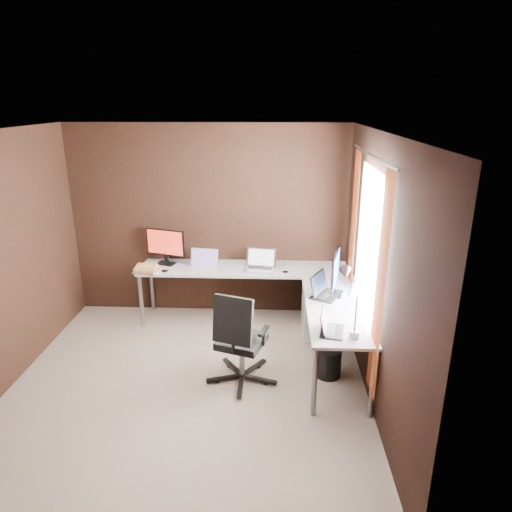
{
  "coord_description": "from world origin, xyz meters",
  "views": [
    {
      "loc": [
        0.86,
        -3.94,
        2.76
      ],
      "look_at": [
        0.65,
        0.95,
        1.08
      ],
      "focal_mm": 32.0,
      "sensor_mm": 36.0,
      "label": 1
    }
  ],
  "objects_px": {
    "drawer_pedestal": "(320,312)",
    "laptop_white": "(203,264)",
    "desk_lamp": "(348,293)",
    "book_stack": "(146,269)",
    "wastebasket": "(328,362)",
    "monitor_left": "(165,245)",
    "laptop_silver": "(260,265)",
    "office_chair": "(240,356)",
    "monitor_right": "(335,272)",
    "laptop_black_big": "(324,291)",
    "laptop_black_small": "(329,328)"
  },
  "relations": [
    {
      "from": "drawer_pedestal",
      "to": "laptop_silver",
      "type": "height_order",
      "value": "laptop_silver"
    },
    {
      "from": "monitor_left",
      "to": "monitor_right",
      "type": "bearing_deg",
      "value": -6.07
    },
    {
      "from": "book_stack",
      "to": "wastebasket",
      "type": "relative_size",
      "value": 0.98
    },
    {
      "from": "laptop_white",
      "to": "wastebasket",
      "type": "bearing_deg",
      "value": -31.03
    },
    {
      "from": "monitor_left",
      "to": "book_stack",
      "type": "height_order",
      "value": "monitor_left"
    },
    {
      "from": "book_stack",
      "to": "laptop_silver",
      "type": "bearing_deg",
      "value": 6.8
    },
    {
      "from": "drawer_pedestal",
      "to": "laptop_white",
      "type": "bearing_deg",
      "value": 168.12
    },
    {
      "from": "laptop_silver",
      "to": "wastebasket",
      "type": "xyz_separation_m",
      "value": [
        0.76,
        -1.23,
        -0.63
      ]
    },
    {
      "from": "laptop_black_big",
      "to": "wastebasket",
      "type": "height_order",
      "value": "laptop_black_big"
    },
    {
      "from": "laptop_black_small",
      "to": "laptop_silver",
      "type": "bearing_deg",
      "value": 33.56
    },
    {
      "from": "laptop_black_big",
      "to": "office_chair",
      "type": "relative_size",
      "value": 0.44
    },
    {
      "from": "monitor_right",
      "to": "book_stack",
      "type": "bearing_deg",
      "value": 88.13
    },
    {
      "from": "laptop_black_big",
      "to": "laptop_black_small",
      "type": "relative_size",
      "value": 1.36
    },
    {
      "from": "drawer_pedestal",
      "to": "wastebasket",
      "type": "xyz_separation_m",
      "value": [
        0.01,
        -0.91,
        -0.15
      ]
    },
    {
      "from": "book_stack",
      "to": "laptop_white",
      "type": "bearing_deg",
      "value": 12.99
    },
    {
      "from": "office_chair",
      "to": "drawer_pedestal",
      "type": "bearing_deg",
      "value": 68.07
    },
    {
      "from": "laptop_black_big",
      "to": "desk_lamp",
      "type": "bearing_deg",
      "value": -144.66
    },
    {
      "from": "laptop_black_big",
      "to": "book_stack",
      "type": "bearing_deg",
      "value": 101.58
    },
    {
      "from": "laptop_black_small",
      "to": "desk_lamp",
      "type": "distance_m",
      "value": 0.4
    },
    {
      "from": "laptop_silver",
      "to": "office_chair",
      "type": "xyz_separation_m",
      "value": [
        -0.15,
        -1.37,
        -0.49
      ]
    },
    {
      "from": "monitor_left",
      "to": "laptop_black_big",
      "type": "height_order",
      "value": "monitor_left"
    },
    {
      "from": "monitor_right",
      "to": "office_chair",
      "type": "height_order",
      "value": "monitor_right"
    },
    {
      "from": "monitor_left",
      "to": "laptop_silver",
      "type": "distance_m",
      "value": 1.25
    },
    {
      "from": "desk_lamp",
      "to": "monitor_right",
      "type": "bearing_deg",
      "value": 108.44
    },
    {
      "from": "wastebasket",
      "to": "monitor_left",
      "type": "bearing_deg",
      "value": 145.55
    },
    {
      "from": "laptop_white",
      "to": "desk_lamp",
      "type": "height_order",
      "value": "desk_lamp"
    },
    {
      "from": "laptop_white",
      "to": "desk_lamp",
      "type": "distance_m",
      "value": 2.31
    },
    {
      "from": "drawer_pedestal",
      "to": "laptop_white",
      "type": "distance_m",
      "value": 1.58
    },
    {
      "from": "laptop_white",
      "to": "office_chair",
      "type": "bearing_deg",
      "value": -58.89
    },
    {
      "from": "laptop_white",
      "to": "wastebasket",
      "type": "relative_size",
      "value": 1.25
    },
    {
      "from": "laptop_silver",
      "to": "monitor_left",
      "type": "bearing_deg",
      "value": -176.86
    },
    {
      "from": "laptop_black_big",
      "to": "laptop_black_small",
      "type": "xyz_separation_m",
      "value": [
        -0.03,
        -0.84,
        -0.01
      ]
    },
    {
      "from": "drawer_pedestal",
      "to": "laptop_silver",
      "type": "relative_size",
      "value": 1.44
    },
    {
      "from": "monitor_left",
      "to": "laptop_white",
      "type": "height_order",
      "value": "monitor_left"
    },
    {
      "from": "monitor_left",
      "to": "laptop_black_small",
      "type": "height_order",
      "value": "monitor_left"
    },
    {
      "from": "drawer_pedestal",
      "to": "laptop_black_big",
      "type": "xyz_separation_m",
      "value": [
        -0.02,
        -0.47,
        0.48
      ]
    },
    {
      "from": "book_stack",
      "to": "laptop_black_big",
      "type": "bearing_deg",
      "value": -16.21
    },
    {
      "from": "drawer_pedestal",
      "to": "laptop_black_small",
      "type": "bearing_deg",
      "value": -92.46
    },
    {
      "from": "monitor_right",
      "to": "laptop_black_small",
      "type": "distance_m",
      "value": 0.91
    },
    {
      "from": "laptop_silver",
      "to": "desk_lamp",
      "type": "xyz_separation_m",
      "value": [
        0.84,
        -1.66,
        0.36
      ]
    },
    {
      "from": "laptop_black_big",
      "to": "laptop_silver",
      "type": "bearing_deg",
      "value": 70.27
    },
    {
      "from": "desk_lamp",
      "to": "office_chair",
      "type": "distance_m",
      "value": 1.34
    },
    {
      "from": "monitor_right",
      "to": "drawer_pedestal",
      "type": "bearing_deg",
      "value": 24.81
    },
    {
      "from": "desk_lamp",
      "to": "monitor_left",
      "type": "bearing_deg",
      "value": 157.38
    },
    {
      "from": "wastebasket",
      "to": "laptop_silver",
      "type": "bearing_deg",
      "value": 121.78
    },
    {
      "from": "drawer_pedestal",
      "to": "desk_lamp",
      "type": "xyz_separation_m",
      "value": [
        0.09,
        -1.35,
        0.84
      ]
    },
    {
      "from": "laptop_black_big",
      "to": "drawer_pedestal",
      "type": "bearing_deg",
      "value": 25.07
    },
    {
      "from": "book_stack",
      "to": "monitor_left",
      "type": "bearing_deg",
      "value": 58.96
    },
    {
      "from": "laptop_silver",
      "to": "book_stack",
      "type": "bearing_deg",
      "value": -163.61
    },
    {
      "from": "drawer_pedestal",
      "to": "wastebasket",
      "type": "relative_size",
      "value": 1.94
    }
  ]
}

